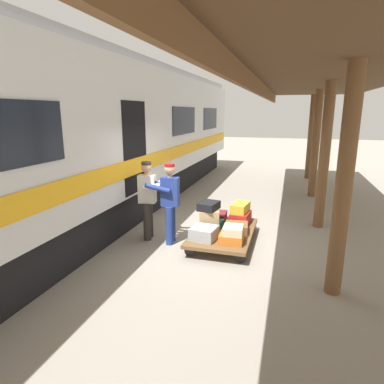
{
  "coord_description": "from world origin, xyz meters",
  "views": [
    {
      "loc": [
        -1.44,
        6.59,
        2.72
      ],
      "look_at": [
        0.4,
        0.43,
        1.15
      ],
      "focal_mm": 30.75,
      "sensor_mm": 36.0,
      "label": 1
    }
  ],
  "objects": [
    {
      "name": "ground_plane",
      "position": [
        0.0,
        0.0,
        0.0
      ],
      "size": [
        60.0,
        60.0,
        0.0
      ],
      "primitive_type": "plane",
      "color": "gray"
    },
    {
      "name": "platform_canopy",
      "position": [
        -2.15,
        0.0,
        3.26
      ],
      "size": [
        3.2,
        16.49,
        3.56
      ],
      "color": "brown",
      "rests_on": "ground_plane"
    },
    {
      "name": "train_car",
      "position": [
        3.33,
        0.0,
        2.06
      ],
      "size": [
        3.02,
        20.09,
        4.0
      ],
      "color": "silver",
      "rests_on": "ground_plane"
    },
    {
      "name": "luggage_cart",
      "position": [
        -0.2,
        0.13,
        0.24
      ],
      "size": [
        1.22,
        2.05,
        0.28
      ],
      "color": "brown",
      "rests_on": "ground_plane"
    },
    {
      "name": "suitcase_gray_aluminum",
      "position": [
        0.07,
        0.7,
        0.4
      ],
      "size": [
        0.53,
        0.55,
        0.24
      ],
      "primitive_type": "cube",
      "rotation": [
        0.0,
        0.0,
        -0.13
      ],
      "color": "#9EA0A5",
      "rests_on": "luggage_cart"
    },
    {
      "name": "suitcase_teal_softside",
      "position": [
        0.07,
        0.13,
        0.37
      ],
      "size": [
        0.48,
        0.6,
        0.18
      ],
      "primitive_type": "cube",
      "rotation": [
        0.0,
        0.0,
        -0.14
      ],
      "color": "#1E666B",
      "rests_on": "luggage_cart"
    },
    {
      "name": "suitcase_orange_carryall",
      "position": [
        -0.48,
        0.7,
        0.37
      ],
      "size": [
        0.46,
        0.5,
        0.18
      ],
      "primitive_type": "cube",
      "rotation": [
        0.0,
        0.0,
        0.03
      ],
      "color": "#CC6B23",
      "rests_on": "luggage_cart"
    },
    {
      "name": "suitcase_red_plastic",
      "position": [
        -0.48,
        -0.43,
        0.41
      ],
      "size": [
        0.44,
        0.59,
        0.26
      ],
      "primitive_type": "cube",
      "rotation": [
        0.0,
        0.0,
        -0.09
      ],
      "color": "#AD231E",
      "rests_on": "luggage_cart"
    },
    {
      "name": "suitcase_maroon_trunk",
      "position": [
        0.07,
        -0.43,
        0.39
      ],
      "size": [
        0.45,
        0.54,
        0.21
      ],
      "primitive_type": "cube",
      "rotation": [
        0.0,
        0.0,
        0.05
      ],
      "color": "maroon",
      "rests_on": "luggage_cart"
    },
    {
      "name": "suitcase_brown_leather",
      "position": [
        -0.48,
        0.13,
        0.37
      ],
      "size": [
        0.52,
        0.53,
        0.18
      ],
      "primitive_type": "cube",
      "rotation": [
        0.0,
        0.0,
        0.12
      ],
      "color": "brown",
      "rests_on": "luggage_cart"
    },
    {
      "name": "suitcase_tan_vintage",
      "position": [
        0.11,
        0.1,
        0.59
      ],
      "size": [
        0.51,
        0.59,
        0.26
      ],
      "primitive_type": "cube",
      "rotation": [
        0.0,
        0.0,
        0.21
      ],
      "color": "tan",
      "rests_on": "suitcase_teal_softside"
    },
    {
      "name": "suitcase_yellow_case",
      "position": [
        -0.46,
        -0.47,
        0.64
      ],
      "size": [
        0.39,
        0.58,
        0.2
      ],
      "primitive_type": "cube",
      "rotation": [
        0.0,
        0.0,
        -0.15
      ],
      "color": "gold",
      "rests_on": "suitcase_red_plastic"
    },
    {
      "name": "suitcase_black_hardshell",
      "position": [
        0.12,
        0.13,
        0.8
      ],
      "size": [
        0.43,
        0.54,
        0.16
      ],
      "primitive_type": "cube",
      "rotation": [
        0.0,
        0.0,
        -0.19
      ],
      "color": "black",
      "rests_on": "suitcase_tan_vintage"
    },
    {
      "name": "suitcase_cream_canvas",
      "position": [
        -0.51,
        0.73,
        0.54
      ],
      "size": [
        0.39,
        0.43,
        0.15
      ],
      "primitive_type": "cube",
      "rotation": [
        0.0,
        0.0,
        0.06
      ],
      "color": "beige",
      "rests_on": "suitcase_orange_carryall"
    },
    {
      "name": "porter_in_overalls",
      "position": [
        0.9,
        0.41,
        0.93
      ],
      "size": [
        0.7,
        0.48,
        1.7
      ],
      "color": "navy",
      "rests_on": "ground_plane"
    },
    {
      "name": "porter_by_door",
      "position": [
        1.41,
        0.32,
        0.93
      ],
      "size": [
        0.71,
        0.5,
        1.7
      ],
      "color": "#332D28",
      "rests_on": "ground_plane"
    }
  ]
}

